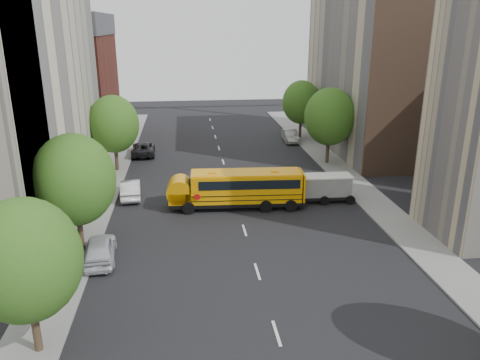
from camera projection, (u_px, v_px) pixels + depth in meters
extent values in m
plane|color=black|center=(241.00, 220.00, 35.77)|extent=(120.00, 120.00, 0.00)
cube|color=slate|center=(98.00, 202.00, 39.15)|extent=(3.00, 80.00, 0.12)
cube|color=slate|center=(362.00, 191.00, 41.77)|extent=(3.00, 80.00, 0.12)
cube|color=silver|center=(228.00, 179.00, 45.19)|extent=(0.15, 64.00, 0.01)
cube|color=beige|center=(2.00, 81.00, 36.21)|extent=(10.00, 26.00, 20.00)
cube|color=maroon|center=(70.00, 90.00, 58.04)|extent=(10.00, 15.00, 13.00)
cube|color=#B2A58A|center=(375.00, 72.00, 53.82)|extent=(10.00, 22.00, 18.00)
cube|color=brown|center=(421.00, 83.00, 43.46)|extent=(10.10, 0.30, 18.00)
cylinder|color=#38281C|center=(36.00, 326.00, 20.90)|extent=(0.36, 0.36, 2.70)
ellipsoid|color=#264C14|center=(25.00, 260.00, 19.86)|extent=(4.80, 4.80, 5.52)
cylinder|color=#38281C|center=(81.00, 231.00, 30.29)|extent=(0.36, 0.36, 2.88)
ellipsoid|color=#264C14|center=(74.00, 180.00, 29.18)|extent=(5.12, 5.12, 5.89)
cylinder|color=#38281C|center=(116.00, 158.00, 47.26)|extent=(0.36, 0.36, 2.81)
ellipsoid|color=#264C14|center=(114.00, 124.00, 46.18)|extent=(4.99, 4.99, 5.74)
cylinder|color=#38281C|center=(327.00, 150.00, 49.74)|extent=(0.36, 0.36, 2.95)
ellipsoid|color=#264C14|center=(330.00, 117.00, 48.61)|extent=(5.25, 5.25, 6.04)
cylinder|color=#38281C|center=(300.00, 128.00, 61.08)|extent=(0.36, 0.36, 2.74)
ellipsoid|color=#264C14|center=(301.00, 102.00, 60.03)|extent=(4.86, 4.86, 5.59)
cube|color=black|center=(237.00, 201.00, 38.06)|extent=(11.01, 3.08, 0.29)
cube|color=orange|center=(246.00, 186.00, 37.70)|extent=(8.88, 2.91, 2.24)
cube|color=orange|center=(182.00, 195.00, 37.60)|extent=(1.87, 2.33, 0.97)
cube|color=black|center=(194.00, 181.00, 37.29)|extent=(0.61, 2.26, 1.17)
cube|color=orange|center=(246.00, 173.00, 37.34)|extent=(8.86, 2.72, 0.14)
cube|color=black|center=(248.00, 180.00, 37.56)|extent=(8.10, 2.93, 0.73)
cube|color=black|center=(246.00, 195.00, 37.95)|extent=(8.88, 2.97, 0.06)
cube|color=black|center=(246.00, 191.00, 37.82)|extent=(8.88, 2.97, 0.06)
cube|color=orange|center=(300.00, 185.00, 37.97)|extent=(0.28, 2.44, 2.24)
cube|color=orange|center=(213.00, 172.00, 37.15)|extent=(0.61, 0.61, 0.10)
cube|color=orange|center=(274.00, 171.00, 37.45)|extent=(0.61, 0.61, 0.10)
cylinder|color=orange|center=(182.00, 190.00, 37.44)|extent=(2.16, 2.35, 2.04)
cylinder|color=red|center=(198.00, 197.00, 36.33)|extent=(0.49, 0.07, 0.49)
cylinder|color=black|center=(190.00, 208.00, 36.69)|extent=(0.99, 0.34, 0.97)
cylinder|color=black|center=(191.00, 197.00, 38.99)|extent=(0.99, 0.34, 0.97)
cylinder|color=black|center=(265.00, 206.00, 37.05)|extent=(0.99, 0.34, 0.97)
cylinder|color=black|center=(262.00, 196.00, 39.36)|extent=(0.99, 0.34, 0.97)
cylinder|color=black|center=(289.00, 206.00, 37.17)|extent=(0.99, 0.34, 0.97)
cylinder|color=black|center=(285.00, 195.00, 39.48)|extent=(0.99, 0.34, 0.97)
cube|color=black|center=(319.00, 196.00, 39.42)|extent=(5.35, 1.92, 0.26)
cube|color=white|center=(325.00, 185.00, 39.16)|extent=(4.11, 1.80, 1.59)
cube|color=white|center=(297.00, 189.00, 39.04)|extent=(1.28, 1.71, 1.06)
cube|color=silver|center=(326.00, 176.00, 38.90)|extent=(4.29, 1.89, 0.11)
cylinder|color=black|center=(299.00, 201.00, 38.44)|extent=(0.75, 0.24, 0.74)
cylinder|color=black|center=(294.00, 194.00, 40.11)|extent=(0.75, 0.24, 0.74)
cylinder|color=black|center=(324.00, 200.00, 38.62)|extent=(0.75, 0.24, 0.74)
cylinder|color=black|center=(319.00, 193.00, 40.29)|extent=(0.75, 0.24, 0.74)
cylinder|color=black|center=(347.00, 200.00, 38.79)|extent=(0.75, 0.24, 0.74)
cylinder|color=black|center=(341.00, 192.00, 40.46)|extent=(0.75, 0.24, 0.74)
imported|color=silver|center=(100.00, 249.00, 29.32)|extent=(2.28, 4.78, 1.58)
imported|color=silver|center=(131.00, 189.00, 40.17)|extent=(2.03, 4.76, 1.52)
imported|color=black|center=(143.00, 148.00, 53.31)|extent=(2.73, 5.55, 1.51)
imported|color=gray|center=(290.00, 136.00, 59.37)|extent=(1.83, 4.70, 1.53)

